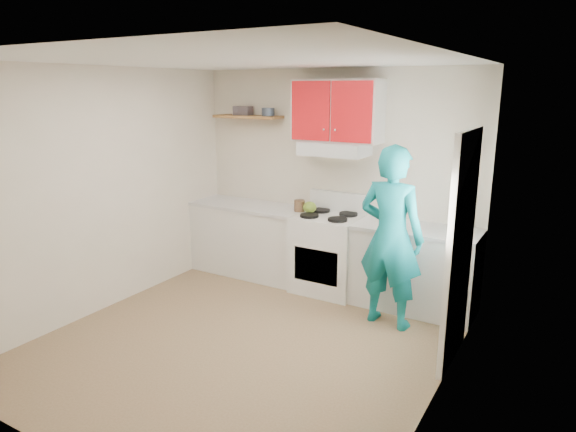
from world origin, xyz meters
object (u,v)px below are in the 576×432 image
Objects in this scene: tin at (268,112)px; crock at (299,207)px; stove at (328,254)px; kettle at (310,207)px; person at (391,237)px.

tin is 1.23m from crock.
crock is at bearing 175.56° from stove.
kettle is at bearing -1.57° from crock.
tin is 0.09× the size of person.
crock is 1.44m from person.
crock is (-0.14, 0.00, -0.01)m from kettle.
kettle and crock have the same top height.
tin is at bearing -172.54° from kettle.
kettle is (-0.27, 0.03, 0.53)m from stove.
crock is at bearing -16.18° from person.
tin is 0.98× the size of kettle.
tin is at bearing -14.32° from person.
crock is at bearing -162.22° from kettle.
stove is 5.68× the size of kettle.
kettle is (0.67, -0.14, -1.10)m from tin.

